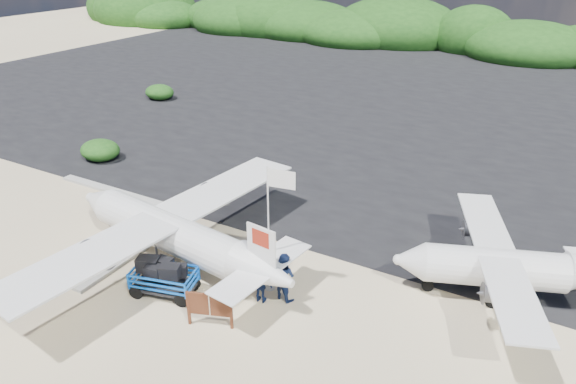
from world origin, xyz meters
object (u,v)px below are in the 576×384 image
Objects in this scene: flagpole at (270,288)px; aircraft_small at (305,90)px; baggage_cart at (166,294)px; crew_a at (270,256)px; crew_b at (284,276)px; aircraft_large at (555,154)px; crew_c at (261,285)px; signboard at (211,326)px.

flagpole reaches higher than aircraft_small.
crew_a is at bearing 32.83° from baggage_cart.
baggage_cart is at bearing 38.41° from crew_b.
aircraft_large is (8.55, 20.87, 0.00)m from flagpole.
baggage_cart is at bearing 87.06° from aircraft_small.
crew_c is at bearing 7.91° from baggage_cart.
baggage_cart is 0.32× the size of aircraft_small.
flagpole is 29.52m from aircraft_small.
signboard is at bearing 75.93° from aircraft_large.
flagpole is 0.37× the size of aircraft_large.
crew_b is at bearing 95.59° from aircraft_small.
crew_c is at bearing 75.99° from aircraft_large.
aircraft_large is at bearing -98.30° from crew_b.
flagpole is 1.26m from crew_b.
crew_b is 22.51m from aircraft_large.
aircraft_large is at bearing 48.61° from baggage_cart.
crew_b is 30.07m from aircraft_small.
crew_a is (0.21, 3.68, 0.88)m from signboard.
signboard is (2.61, -0.64, 0.00)m from baggage_cart.
aircraft_small reaches higher than signboard.
crew_a is 0.22× the size of aircraft_small.
crew_a is at bearing 66.42° from signboard.
signboard is 3.79m from crew_a.
aircraft_large reaches higher than signboard.
crew_b reaches higher than signboard.
crew_c reaches higher than signboard.
crew_a is at bearing 119.56° from flagpole.
aircraft_small is (-20.98, 5.91, 0.00)m from aircraft_large.
baggage_cart is at bearing 68.68° from crew_a.
crew_a is at bearing -28.25° from crew_b.
aircraft_large is 21.79m from aircraft_small.
aircraft_large reaches higher than crew_a.
aircraft_large is (9.22, 23.75, 0.00)m from signboard.
flagpole is 1.14m from crew_c.
flagpole reaches higher than signboard.
aircraft_large is at bearing 67.72° from flagpole.
aircraft_small is at bearing -8.58° from aircraft_large.
flagpole reaches higher than crew_a.
crew_a is 28.62m from aircraft_small.
aircraft_small reaches higher than baggage_cart.
crew_b is 0.24× the size of aircraft_small.
signboard is at bearing 73.56° from crew_b.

